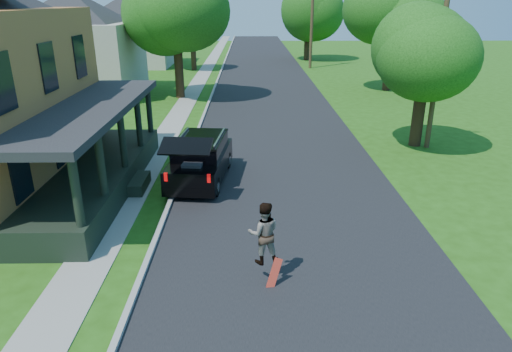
{
  "coord_description": "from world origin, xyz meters",
  "views": [
    {
      "loc": [
        -1.33,
        -9.44,
        6.5
      ],
      "look_at": [
        -1.15,
        3.0,
        1.67
      ],
      "focal_mm": 32.0,
      "sensor_mm": 36.0,
      "label": 1
    }
  ],
  "objects_px": {
    "tree_right_near": "(425,51)",
    "skateboarder": "(264,233)",
    "black_suv": "(200,159)",
    "utility_pole_near": "(438,67)"
  },
  "relations": [
    {
      "from": "black_suv",
      "to": "utility_pole_near",
      "type": "bearing_deg",
      "value": 27.4
    },
    {
      "from": "utility_pole_near",
      "to": "skateboarder",
      "type": "bearing_deg",
      "value": -127.66
    },
    {
      "from": "black_suv",
      "to": "tree_right_near",
      "type": "xyz_separation_m",
      "value": [
        9.69,
        4.4,
        3.53
      ]
    },
    {
      "from": "tree_right_near",
      "to": "skateboarder",
      "type": "bearing_deg",
      "value": -124.19
    },
    {
      "from": "tree_right_near",
      "to": "utility_pole_near",
      "type": "height_order",
      "value": "utility_pole_near"
    },
    {
      "from": "skateboarder",
      "to": "utility_pole_near",
      "type": "xyz_separation_m",
      "value": [
        8.0,
        10.67,
        2.44
      ]
    },
    {
      "from": "skateboarder",
      "to": "utility_pole_near",
      "type": "distance_m",
      "value": 13.56
    },
    {
      "from": "black_suv",
      "to": "skateboarder",
      "type": "distance_m",
      "value": 6.99
    },
    {
      "from": "black_suv",
      "to": "utility_pole_near",
      "type": "height_order",
      "value": "utility_pole_near"
    },
    {
      "from": "skateboarder",
      "to": "tree_right_near",
      "type": "height_order",
      "value": "tree_right_near"
    }
  ]
}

